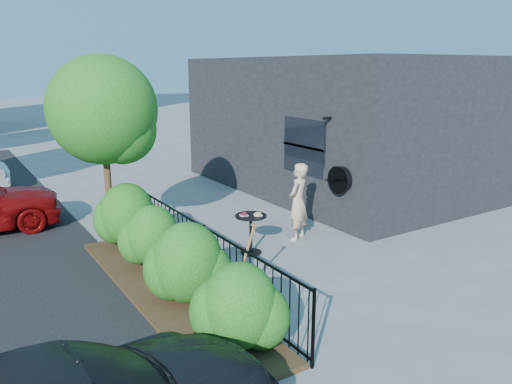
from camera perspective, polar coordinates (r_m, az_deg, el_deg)
ground at (r=9.73m, az=2.19°, el=-8.49°), size 120.00×120.00×0.00m
shop_building at (r=16.03m, az=9.35°, el=7.72°), size 6.22×9.00×4.00m
fence at (r=8.81m, az=-5.89°, el=-7.11°), size 0.05×6.05×1.10m
planting_bed at (r=8.75m, az=-9.97°, el=-11.11°), size 1.30×6.00×0.08m
shrubs at (r=8.61m, az=-9.80°, el=-6.75°), size 1.10×5.60×1.24m
patio_tree at (r=10.57m, az=-16.67°, el=8.25°), size 2.20×2.20×3.94m
cafe_table at (r=10.19m, az=-0.59°, el=-4.02°), size 0.65×0.65×0.87m
woman at (r=10.97m, az=4.81°, el=-1.13°), size 0.75×0.67×1.72m
shovel at (r=8.20m, az=-1.53°, el=-8.60°), size 0.45×0.17×1.31m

